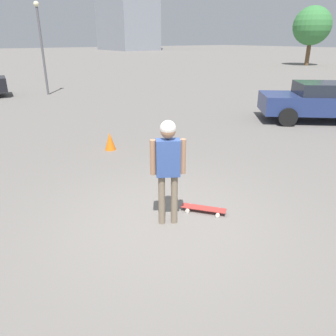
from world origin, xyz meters
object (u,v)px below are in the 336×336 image
car_parked_near (319,101)px  traffic_cone (110,141)px  person (168,160)px  skateboard (204,209)px

car_parked_near → traffic_cone: size_ratio=8.68×
person → car_parked_near: 9.22m
person → traffic_cone: size_ratio=3.58×
person → skateboard: 1.29m
traffic_cone → skateboard: bearing=177.1°
person → traffic_cone: person is taller
car_parked_near → traffic_cone: (1.37, 7.86, -0.50)m
person → car_parked_near: size_ratio=0.41×
car_parked_near → traffic_cone: car_parked_near is taller
car_parked_near → traffic_cone: bearing=30.4°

